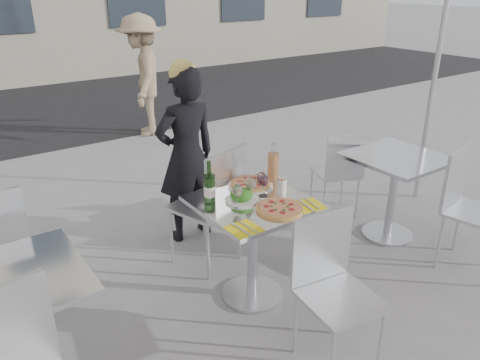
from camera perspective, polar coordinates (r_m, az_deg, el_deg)
ground at (r=3.48m, az=1.47°, el=-13.81°), size 80.00×80.00×0.00m
street_asphalt at (r=9.12m, az=-23.96°, el=7.93°), size 24.00×5.00×0.00m
main_table at (r=3.18m, az=1.57°, el=-6.03°), size 0.72×0.72×0.75m
side_table_left at (r=2.71m, az=-25.69°, el=-14.41°), size 0.72×0.72×0.75m
side_table_right at (r=4.17m, az=18.33°, el=0.09°), size 0.72×0.72×0.75m
chair_far at (r=3.51m, az=-3.08°, el=-2.26°), size 0.56×0.57×0.99m
chair_near at (r=2.77m, az=11.07°, el=-11.71°), size 0.46×0.47×0.89m
side_chair_rfar at (r=4.40m, az=12.11°, el=1.43°), size 0.50×0.51×0.84m
side_chair_rnear at (r=3.95m, az=26.00°, el=-2.18°), size 0.50×0.51×0.94m
woman_diner at (r=3.91m, az=-6.54°, el=2.90°), size 0.54×0.36×1.49m
pedestrian_b at (r=6.90m, az=-11.80°, el=12.30°), size 1.03×1.26×1.69m
pizza_near at (r=2.98m, az=4.84°, el=-3.44°), size 0.30×0.30×0.02m
pizza_far at (r=3.30m, az=1.28°, el=-0.51°), size 0.32×0.32×0.03m
salad_plate at (r=3.07m, az=0.20°, el=-1.95°), size 0.22×0.22×0.09m
wine_bottle at (r=3.01m, az=-3.74°, el=-0.93°), size 0.07×0.08×0.29m
carafe at (r=3.34m, az=4.07°, el=1.64°), size 0.08×0.08×0.29m
sugar_shaker at (r=3.21m, az=5.11°, el=-0.56°), size 0.06×0.06×0.11m
wineglass_white_a at (r=2.97m, az=-0.33°, el=-1.33°), size 0.07×0.07×0.16m
wineglass_white_b at (r=3.07m, az=1.34°, el=-0.51°), size 0.07×0.07×0.16m
wineglass_red_a at (r=3.12m, az=2.89°, el=-0.11°), size 0.07×0.07×0.16m
wineglass_red_b at (r=3.15m, az=2.64°, el=0.16°), size 0.07×0.07×0.16m
napkin_left at (r=2.75m, az=0.46°, el=-5.97°), size 0.19×0.20×0.01m
napkin_right at (r=3.06m, az=8.36°, el=-3.04°), size 0.21×0.21×0.01m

